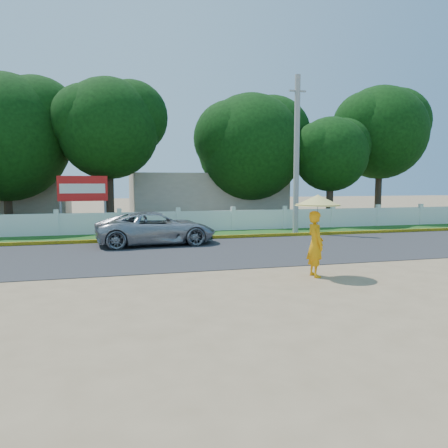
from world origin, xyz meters
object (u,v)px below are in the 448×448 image
(vehicle, at_px, (156,228))
(billboard, at_px, (83,192))
(utility_pole, at_px, (297,155))
(monk_with_parasol, at_px, (316,223))

(vehicle, xyz_separation_m, billboard, (-3.17, 5.35, 1.45))
(utility_pole, xyz_separation_m, billboard, (-10.51, 3.19, -1.84))
(vehicle, bearing_deg, utility_pole, -77.28)
(monk_with_parasol, xyz_separation_m, billboard, (-6.78, 12.76, 0.64))
(monk_with_parasol, bearing_deg, billboard, 117.98)
(utility_pole, distance_m, monk_with_parasol, 10.57)
(utility_pole, xyz_separation_m, vehicle, (-7.34, -2.16, -3.28))
(vehicle, distance_m, billboard, 6.38)
(vehicle, height_order, billboard, billboard)
(billboard, bearing_deg, vehicle, -59.38)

